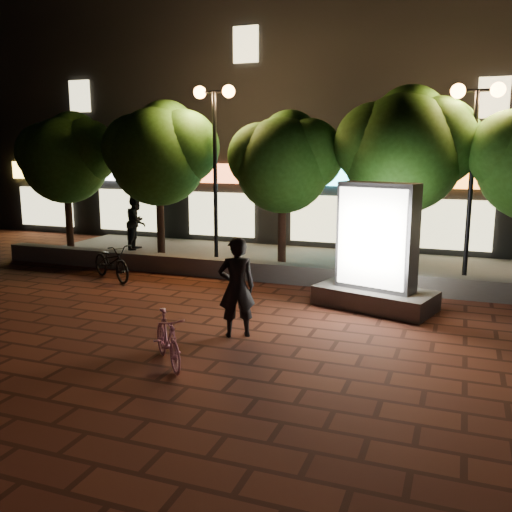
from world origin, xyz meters
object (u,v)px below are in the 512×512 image
at_px(ad_kiosk, 376,258).
at_px(street_lamp_left, 215,130).
at_px(pedestrian, 137,222).
at_px(tree_right, 406,146).
at_px(scooter_pink, 168,339).
at_px(tree_left, 161,150).
at_px(tree_mid, 285,159).
at_px(rider, 237,287).
at_px(scooter_parked, 111,262).
at_px(tree_far_left, 67,155).
at_px(street_lamp_right, 475,132).

bearing_deg(ad_kiosk, street_lamp_left, 152.00).
xyz_separation_m(street_lamp_left, pedestrian, (-3.56, 1.27, -3.01)).
relative_size(tree_right, scooter_pink, 3.42).
bearing_deg(tree_left, street_lamp_left, -7.70).
bearing_deg(ad_kiosk, tree_mid, 135.85).
relative_size(tree_left, street_lamp_left, 0.94).
bearing_deg(rider, tree_right, -142.61).
relative_size(tree_mid, tree_right, 0.89).
distance_m(tree_mid, scooter_parked, 5.59).
height_order(tree_far_left, street_lamp_left, street_lamp_left).
height_order(tree_right, ad_kiosk, tree_right).
bearing_deg(rider, ad_kiosk, -157.42).
bearing_deg(tree_far_left, scooter_parked, -38.75).
bearing_deg(scooter_parked, ad_kiosk, -62.73).
relative_size(tree_right, rider, 2.66).
distance_m(tree_far_left, rider, 10.53).
relative_size(street_lamp_left, street_lamp_right, 1.04).
relative_size(tree_right, scooter_parked, 2.67).
xyz_separation_m(tree_far_left, street_lamp_left, (5.45, -0.26, 0.74)).
xyz_separation_m(tree_far_left, scooter_parked, (3.50, -2.81, -2.79)).
bearing_deg(scooter_parked, tree_right, -40.20).
height_order(tree_far_left, tree_mid, tree_far_left).
height_order(ad_kiosk, pedestrian, ad_kiosk).
height_order(street_lamp_left, street_lamp_right, street_lamp_left).
xyz_separation_m(tree_left, tree_right, (7.30, 0.00, 0.12)).
bearing_deg(scooter_pink, tree_left, 76.70).
bearing_deg(scooter_parked, scooter_pink, -108.50).
xyz_separation_m(street_lamp_left, scooter_pink, (2.47, -7.32, -3.58)).
distance_m(tree_left, scooter_pink, 9.27).
distance_m(tree_left, scooter_parked, 4.07).
bearing_deg(street_lamp_left, tree_left, 172.30).
xyz_separation_m(tree_left, scooter_parked, (0.00, -2.81, -2.95)).
bearing_deg(rider, street_lamp_left, -92.52).
bearing_deg(tree_mid, scooter_pink, -86.86).
height_order(tree_left, tree_mid, tree_left).
bearing_deg(tree_right, tree_left, -180.00).
bearing_deg(tree_left, tree_far_left, -180.00).
height_order(tree_right, rider, tree_right).
bearing_deg(scooter_pink, ad_kiosk, 16.34).
relative_size(tree_far_left, scooter_pink, 3.13).
xyz_separation_m(tree_mid, street_lamp_right, (4.95, -0.26, 0.68)).
relative_size(tree_right, street_lamp_right, 1.02).
distance_m(tree_mid, rider, 6.35).
distance_m(tree_mid, pedestrian, 6.11).
height_order(tree_far_left, street_lamp_right, street_lamp_right).
distance_m(street_lamp_right, rider, 7.49).
bearing_deg(rider, tree_left, -80.51).
relative_size(street_lamp_left, ad_kiosk, 1.83).
height_order(street_lamp_right, rider, street_lamp_right).
relative_size(ad_kiosk, scooter_pink, 1.91).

